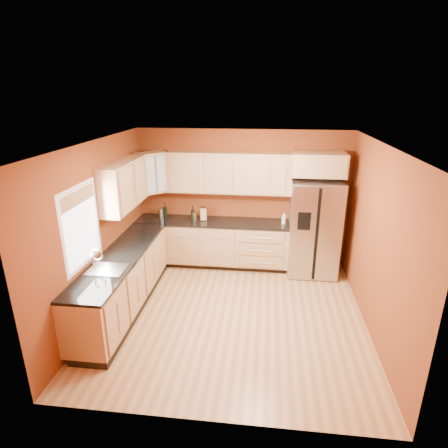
{
  "coord_description": "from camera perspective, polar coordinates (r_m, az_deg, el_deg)",
  "views": [
    {
      "loc": [
        0.47,
        -4.94,
        3.27
      ],
      "look_at": [
        -0.22,
        0.9,
        1.15
      ],
      "focal_mm": 30.0,
      "sensor_mm": 36.0,
      "label": 1
    }
  ],
  "objects": [
    {
      "name": "floor",
      "position": [
        5.95,
        1.13,
        -13.58
      ],
      "size": [
        4.0,
        4.0,
        0.0
      ],
      "primitive_type": "plane",
      "color": "#A67040",
      "rests_on": "ground"
    },
    {
      "name": "ceiling",
      "position": [
        5.01,
        1.33,
        12.08
      ],
      "size": [
        4.0,
        4.0,
        0.0
      ],
      "primitive_type": "plane",
      "color": "silver",
      "rests_on": "wall_back"
    },
    {
      "name": "wall_back",
      "position": [
        7.23,
        2.77,
        3.96
      ],
      "size": [
        4.0,
        0.04,
        2.6
      ],
      "primitive_type": "cube",
      "color": "maroon",
      "rests_on": "floor"
    },
    {
      "name": "wall_front",
      "position": [
        3.58,
        -2.0,
        -13.71
      ],
      "size": [
        4.0,
        0.04,
        2.6
      ],
      "primitive_type": "cube",
      "color": "maroon",
      "rests_on": "floor"
    },
    {
      "name": "wall_left",
      "position": [
        5.87,
        -18.61,
        -0.92
      ],
      "size": [
        0.04,
        4.0,
        2.6
      ],
      "primitive_type": "cube",
      "color": "maroon",
      "rests_on": "floor"
    },
    {
      "name": "wall_right",
      "position": [
        5.54,
        22.3,
        -2.62
      ],
      "size": [
        0.04,
        4.0,
        2.6
      ],
      "primitive_type": "cube",
      "color": "maroon",
      "rests_on": "floor"
    },
    {
      "name": "base_cabinets_back",
      "position": [
        7.3,
        -1.83,
        -3.05
      ],
      "size": [
        2.9,
        0.6,
        0.88
      ],
      "primitive_type": "cube",
      "color": "tan",
      "rests_on": "floor"
    },
    {
      "name": "base_cabinets_left",
      "position": [
        6.1,
        -15.14,
        -8.63
      ],
      "size": [
        0.6,
        2.8,
        0.88
      ],
      "primitive_type": "cube",
      "color": "tan",
      "rests_on": "floor"
    },
    {
      "name": "countertop_back",
      "position": [
        7.12,
        -1.88,
        0.33
      ],
      "size": [
        2.9,
        0.62,
        0.04
      ],
      "primitive_type": "cube",
      "color": "black",
      "rests_on": "base_cabinets_back"
    },
    {
      "name": "countertop_left",
      "position": [
        5.89,
        -15.44,
        -4.7
      ],
      "size": [
        0.62,
        2.8,
        0.04
      ],
      "primitive_type": "cube",
      "color": "black",
      "rests_on": "base_cabinets_left"
    },
    {
      "name": "upper_cabinets_back",
      "position": [
        6.97,
        0.67,
        7.82
      ],
      "size": [
        2.3,
        0.33,
        0.75
      ],
      "primitive_type": "cube",
      "color": "tan",
      "rests_on": "wall_back"
    },
    {
      "name": "upper_cabinets_left",
      "position": [
        6.29,
        -15.04,
        5.82
      ],
      "size": [
        0.33,
        1.35,
        0.75
      ],
      "primitive_type": "cube",
      "color": "tan",
      "rests_on": "wall_left"
    },
    {
      "name": "corner_upper_cabinet",
      "position": [
        7.1,
        -11.05,
        7.68
      ],
      "size": [
        0.67,
        0.67,
        0.75
      ],
      "primitive_type": "cube",
      "rotation": [
        0.0,
        0.0,
        0.79
      ],
      "color": "tan",
      "rests_on": "wall_back"
    },
    {
      "name": "over_fridge_cabinet",
      "position": [
        6.81,
        14.23,
        8.87
      ],
      "size": [
        0.92,
        0.6,
        0.4
      ],
      "primitive_type": "cube",
      "color": "tan",
      "rests_on": "wall_back"
    },
    {
      "name": "refrigerator",
      "position": [
        7.04,
        13.51,
        -0.54
      ],
      "size": [
        0.9,
        0.75,
        1.78
      ],
      "primitive_type": "cube",
      "color": "silver",
      "rests_on": "floor"
    },
    {
      "name": "window",
      "position": [
        5.36,
        -20.89,
        -0.3
      ],
      "size": [
        0.03,
        0.9,
        1.0
      ],
      "primitive_type": "cube",
      "color": "white",
      "rests_on": "wall_left"
    },
    {
      "name": "sink_faucet",
      "position": [
        5.41,
        -17.53,
        -5.21
      ],
      "size": [
        0.5,
        0.42,
        0.3
      ],
      "primitive_type": null,
      "color": "silver",
      "rests_on": "countertop_left"
    },
    {
      "name": "canister_left",
      "position": [
        7.11,
        -4.63,
        1.14
      ],
      "size": [
        0.14,
        0.14,
        0.17
      ],
      "primitive_type": "cylinder",
      "rotation": [
        0.0,
        0.0,
        -0.4
      ],
      "color": "silver",
      "rests_on": "countertop_back"
    },
    {
      "name": "canister_right",
      "position": [
        7.33,
        -9.49,
        1.62
      ],
      "size": [
        0.15,
        0.15,
        0.2
      ],
      "primitive_type": "cylinder",
      "rotation": [
        0.0,
        0.0,
        -0.23
      ],
      "color": "silver",
      "rests_on": "countertop_back"
    },
    {
      "name": "wine_bottle_a",
      "position": [
        7.26,
        -8.95,
        1.99
      ],
      "size": [
        0.09,
        0.09,
        0.32
      ],
      "primitive_type": null,
      "rotation": [
        0.0,
        0.0,
        0.39
      ],
      "color": "black",
      "rests_on": "countertop_back"
    },
    {
      "name": "wine_bottle_b",
      "position": [
        7.07,
        -4.79,
        1.56
      ],
      "size": [
        0.08,
        0.08,
        0.3
      ],
      "primitive_type": null,
      "rotation": [
        0.0,
        0.0,
        0.22
      ],
      "color": "black",
      "rests_on": "countertop_back"
    },
    {
      "name": "knife_block",
      "position": [
        7.14,
        -3.19,
        1.49
      ],
      "size": [
        0.14,
        0.13,
        0.22
      ],
      "primitive_type": "cube",
      "rotation": [
        0.0,
        0.0,
        0.32
      ],
      "color": "tan",
      "rests_on": "countertop_back"
    },
    {
      "name": "soap_dispenser",
      "position": [
        7.01,
        9.08,
        0.84
      ],
      "size": [
        0.07,
        0.07,
        0.2
      ],
      "primitive_type": "cylinder",
      "rotation": [
        0.0,
        0.0,
        -0.04
      ],
      "color": "white",
      "rests_on": "countertop_back"
    }
  ]
}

